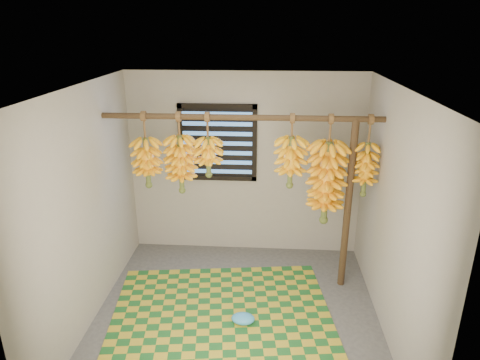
# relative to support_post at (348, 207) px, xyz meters

# --- Properties ---
(floor) EXTENTS (3.00, 3.00, 0.01)m
(floor) POSITION_rel_support_post_xyz_m (-1.20, -0.70, -1.00)
(floor) COLOR #474747
(floor) RESTS_ON ground
(ceiling) EXTENTS (3.00, 3.00, 0.01)m
(ceiling) POSITION_rel_support_post_xyz_m (-1.20, -0.70, 1.40)
(ceiling) COLOR silver
(ceiling) RESTS_ON wall_back
(wall_back) EXTENTS (3.00, 0.01, 2.40)m
(wall_back) POSITION_rel_support_post_xyz_m (-1.20, 0.80, 0.20)
(wall_back) COLOR gray
(wall_back) RESTS_ON floor
(wall_left) EXTENTS (0.01, 3.00, 2.40)m
(wall_left) POSITION_rel_support_post_xyz_m (-2.71, -0.70, 0.20)
(wall_left) COLOR gray
(wall_left) RESTS_ON floor
(wall_right) EXTENTS (0.01, 3.00, 2.40)m
(wall_right) POSITION_rel_support_post_xyz_m (0.30, -0.70, 0.20)
(wall_right) COLOR gray
(wall_right) RESTS_ON floor
(window) EXTENTS (1.00, 0.04, 1.00)m
(window) POSITION_rel_support_post_xyz_m (-1.55, 0.78, 0.50)
(window) COLOR black
(window) RESTS_ON wall_back
(hanging_pole) EXTENTS (3.00, 0.06, 0.06)m
(hanging_pole) POSITION_rel_support_post_xyz_m (-1.20, 0.00, 1.00)
(hanging_pole) COLOR #472F1C
(hanging_pole) RESTS_ON wall_left
(support_post) EXTENTS (0.08, 0.08, 2.00)m
(support_post) POSITION_rel_support_post_xyz_m (0.00, 0.00, 0.00)
(support_post) COLOR #472F1C
(support_post) RESTS_ON floor
(woven_mat) EXTENTS (2.53, 2.13, 0.01)m
(woven_mat) POSITION_rel_support_post_xyz_m (-1.36, -0.70, -0.99)
(woven_mat) COLOR #1B5C24
(woven_mat) RESTS_ON floor
(plastic_bag) EXTENTS (0.26, 0.19, 0.10)m
(plastic_bag) POSITION_rel_support_post_xyz_m (-1.12, -0.80, -0.94)
(plastic_bag) COLOR #3999D6
(plastic_bag) RESTS_ON woven_mat
(banana_bunch_a) EXTENTS (0.32, 0.32, 0.86)m
(banana_bunch_a) POSITION_rel_support_post_xyz_m (-2.25, 0.00, 0.48)
(banana_bunch_a) COLOR brown
(banana_bunch_a) RESTS_ON hanging_pole
(banana_bunch_b) EXTENTS (0.35, 0.35, 0.92)m
(banana_bunch_b) POSITION_rel_support_post_xyz_m (-1.87, 0.00, 0.46)
(banana_bunch_b) COLOR brown
(banana_bunch_b) RESTS_ON hanging_pole
(banana_bunch_c) EXTENTS (0.31, 0.31, 0.72)m
(banana_bunch_c) POSITION_rel_support_post_xyz_m (-1.56, 0.00, 0.56)
(banana_bunch_c) COLOR brown
(banana_bunch_c) RESTS_ON hanging_pole
(banana_bunch_d) EXTENTS (0.33, 0.33, 0.82)m
(banana_bunch_d) POSITION_rel_support_post_xyz_m (-0.66, 0.00, 0.52)
(banana_bunch_d) COLOR brown
(banana_bunch_d) RESTS_ON hanging_pole
(banana_bunch_e) EXTENTS (0.40, 0.40, 1.23)m
(banana_bunch_e) POSITION_rel_support_post_xyz_m (-0.26, 0.00, 0.28)
(banana_bunch_e) COLOR brown
(banana_bunch_e) RESTS_ON hanging_pole
(banana_bunch_f) EXTENTS (0.27, 0.27, 0.90)m
(banana_bunch_f) POSITION_rel_support_post_xyz_m (0.15, 0.00, 0.45)
(banana_bunch_f) COLOR brown
(banana_bunch_f) RESTS_ON hanging_pole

